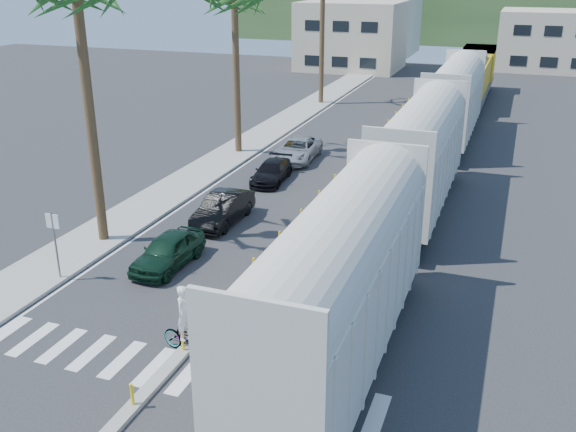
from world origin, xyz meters
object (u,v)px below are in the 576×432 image
object	(u,v)px
car_lead	(168,251)
car_second	(223,209)
street_sign	(54,236)
cyclist	(188,332)

from	to	relation	value
car_lead	car_second	xyz separation A→B (m)	(0.04, 5.31, 0.03)
street_sign	car_lead	xyz separation A→B (m)	(3.50, 2.68, -1.25)
car_second	cyclist	world-z (taller)	cyclist
cyclist	street_sign	bearing A→B (deg)	78.35
street_sign	car_second	bearing A→B (deg)	66.10
car_lead	car_second	size ratio (longest dim) A/B	0.94
car_second	cyclist	distance (m)	11.56
car_second	cyclist	size ratio (longest dim) A/B	1.86
street_sign	cyclist	world-z (taller)	street_sign
street_sign	car_lead	size ratio (longest dim) A/B	0.70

